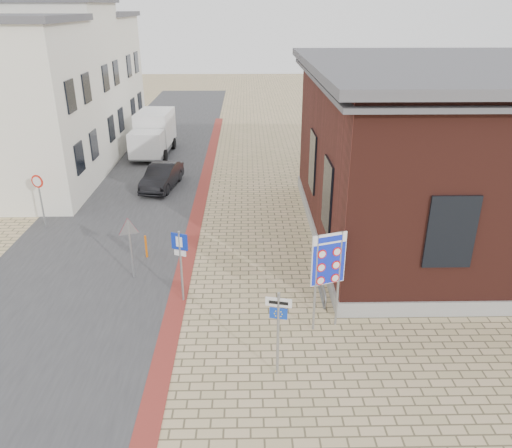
# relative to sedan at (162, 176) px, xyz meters

# --- Properties ---
(ground) EXTENTS (120.00, 120.00, 0.00)m
(ground) POSITION_rel_sedan_xyz_m (4.11, -12.84, -0.61)
(ground) COLOR tan
(ground) RESTS_ON ground
(road_strip) EXTENTS (7.00, 60.00, 0.02)m
(road_strip) POSITION_rel_sedan_xyz_m (-1.39, 2.16, -0.60)
(road_strip) COLOR #38383A
(road_strip) RESTS_ON ground
(curb_strip) EXTENTS (0.60, 40.00, 0.02)m
(curb_strip) POSITION_rel_sedan_xyz_m (2.11, -2.84, -0.60)
(curb_strip) COLOR maroon
(curb_strip) RESTS_ON ground
(brick_building) EXTENTS (13.00, 13.00, 6.80)m
(brick_building) POSITION_rel_sedan_xyz_m (13.10, -5.84, 2.87)
(brick_building) COLOR gray
(brick_building) RESTS_ON ground
(townhouse_near) EXTENTS (7.40, 6.40, 8.30)m
(townhouse_near) POSITION_rel_sedan_xyz_m (-6.89, -0.84, 3.55)
(townhouse_near) COLOR white
(townhouse_near) RESTS_ON ground
(townhouse_mid) EXTENTS (7.40, 6.40, 9.10)m
(townhouse_mid) POSITION_rel_sedan_xyz_m (-6.89, 5.16, 3.95)
(townhouse_mid) COLOR white
(townhouse_mid) RESTS_ON ground
(townhouse_far) EXTENTS (7.40, 6.40, 8.30)m
(townhouse_far) POSITION_rel_sedan_xyz_m (-6.89, 11.16, 3.55)
(townhouse_far) COLOR white
(townhouse_far) RESTS_ON ground
(bike_rack) EXTENTS (0.08, 1.80, 0.60)m
(bike_rack) POSITION_rel_sedan_xyz_m (6.76, -10.64, -0.35)
(bike_rack) COLOR slate
(bike_rack) RESTS_ON ground
(sedan) EXTENTS (1.88, 3.89, 1.23)m
(sedan) POSITION_rel_sedan_xyz_m (0.00, 0.00, 0.00)
(sedan) COLOR black
(sedan) RESTS_ON ground
(box_truck) EXTENTS (2.32, 5.05, 2.59)m
(box_truck) POSITION_rel_sedan_xyz_m (-1.46, 6.39, 0.73)
(box_truck) COLOR slate
(box_truck) RESTS_ON ground
(border_sign) EXTENTS (0.99, 0.37, 3.01)m
(border_sign) POSITION_rel_sedan_xyz_m (6.61, -12.34, 1.56)
(border_sign) COLOR gray
(border_sign) RESTS_ON ground
(essen_sign) EXTENTS (0.64, 0.18, 2.39)m
(essen_sign) POSITION_rel_sedan_xyz_m (5.11, -14.34, 0.96)
(essen_sign) COLOR gray
(essen_sign) RESTS_ON ground
(parking_sign) EXTENTS (0.51, 0.23, 2.43)m
(parking_sign) POSITION_rel_sedan_xyz_m (2.31, -10.84, 1.03)
(parking_sign) COLOR gray
(parking_sign) RESTS_ON ground
(yield_sign) EXTENTS (0.75, 0.31, 2.19)m
(yield_sign) POSITION_rel_sedan_xyz_m (0.42, -9.34, 1.04)
(yield_sign) COLOR gray
(yield_sign) RESTS_ON ground
(speed_sign) EXTENTS (0.53, 0.20, 2.34)m
(speed_sign) POSITION_rel_sedan_xyz_m (-4.20, -4.97, 0.95)
(speed_sign) COLOR gray
(speed_sign) RESTS_ON ground
(bollard) EXTENTS (0.10, 0.10, 0.90)m
(bollard) POSITION_rel_sedan_xyz_m (0.61, -7.84, -0.17)
(bollard) COLOR #D65E0B
(bollard) RESTS_ON ground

